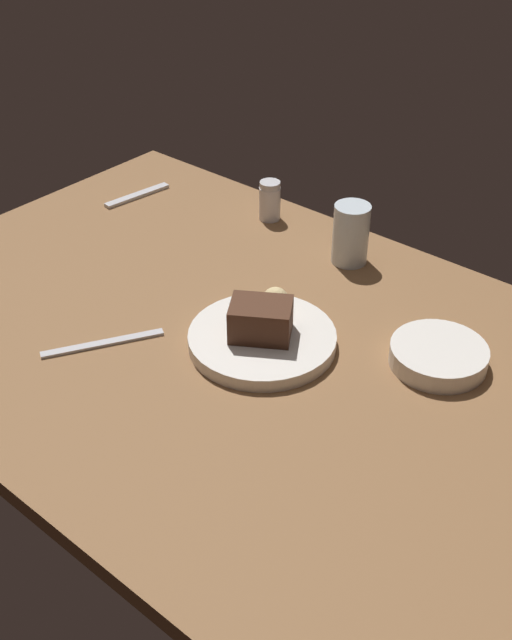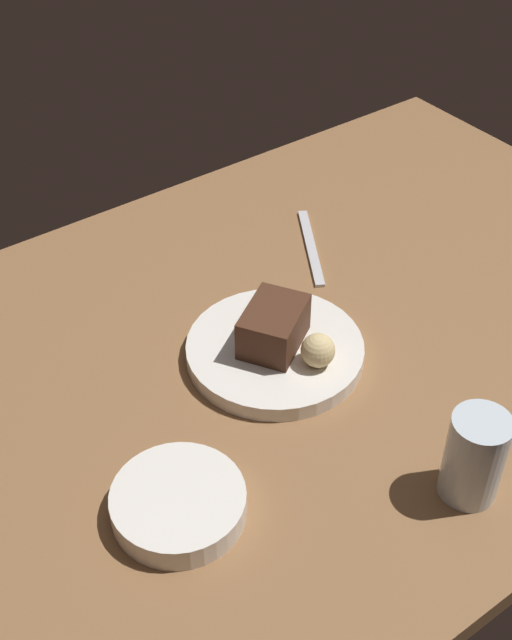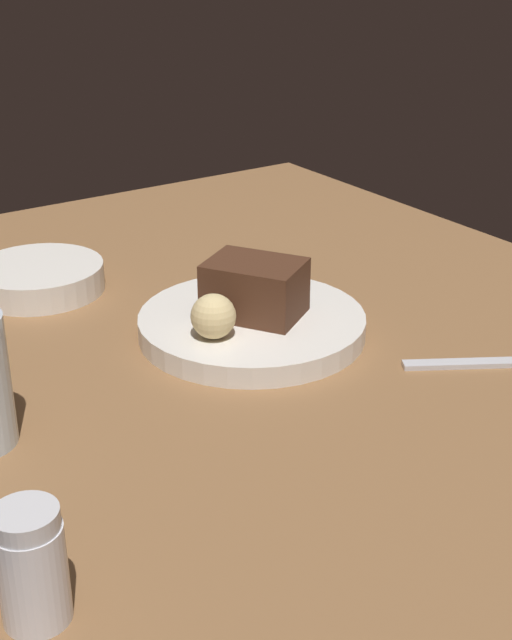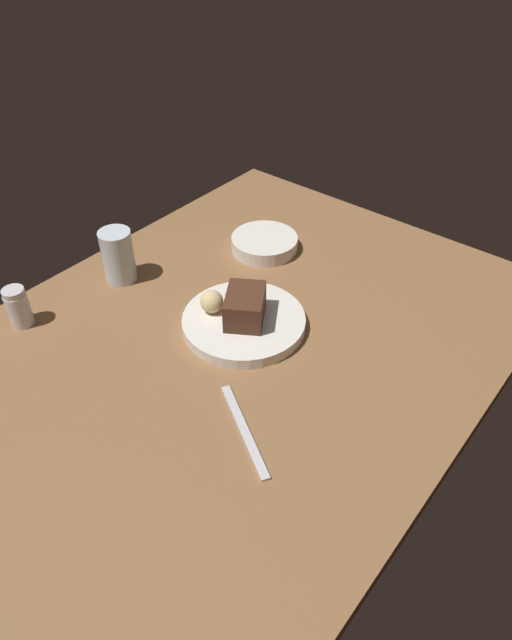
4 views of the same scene
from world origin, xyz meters
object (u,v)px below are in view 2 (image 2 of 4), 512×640
object	(u,v)px
bread_roll	(318,350)
water_glass	(474,457)
butter_knife	(311,247)
side_bowl	(178,504)
chocolate_cake_slice	(274,327)
dessert_plate	(275,351)

from	to	relation	value
bread_roll	water_glass	bearing A→B (deg)	94.89
bread_roll	butter_knife	bearing A→B (deg)	-127.42
bread_roll	side_bowl	world-z (taller)	bread_roll
bread_roll	butter_knife	size ratio (longest dim) A/B	0.23
chocolate_cake_slice	butter_knife	world-z (taller)	chocolate_cake_slice
water_glass	dessert_plate	bearing A→B (deg)	-81.87
water_glass	side_bowl	size ratio (longest dim) A/B	0.76
dessert_plate	butter_knife	distance (cm)	24.60
bread_roll	dessert_plate	bearing A→B (deg)	-69.44
chocolate_cake_slice	butter_knife	xyz separation A→B (cm)	(-18.78, -15.51, -4.73)
water_glass	butter_knife	size ratio (longest dim) A/B	0.58
bread_roll	water_glass	xyz separation A→B (cm)	(-2.02, 23.60, 1.16)
water_glass	bread_roll	bearing A→B (deg)	-85.11
water_glass	butter_knife	distance (cm)	47.87
bread_roll	side_bowl	bearing A→B (deg)	16.76
water_glass	butter_knife	world-z (taller)	water_glass
bread_roll	butter_knife	world-z (taller)	bread_roll
dessert_plate	water_glass	world-z (taller)	water_glass
dessert_plate	water_glass	xyz separation A→B (cm)	(-4.21, 29.42, 4.42)
butter_knife	bread_roll	bearing A→B (deg)	-6.67
dessert_plate	butter_knife	bearing A→B (deg)	-139.82
dessert_plate	chocolate_cake_slice	xyz separation A→B (cm)	(-0.00, -0.35, 3.88)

